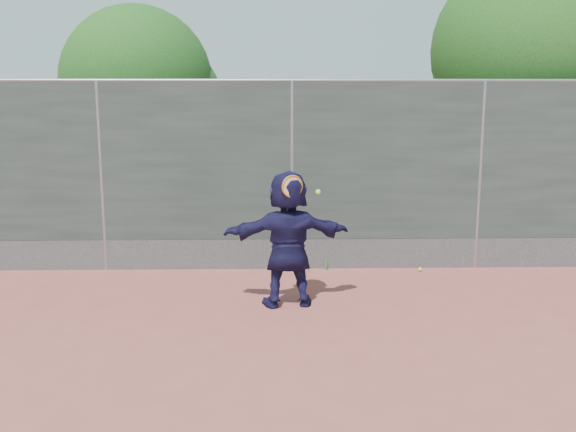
{
  "coord_description": "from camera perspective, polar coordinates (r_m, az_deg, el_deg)",
  "views": [
    {
      "loc": [
        -0.29,
        -6.58,
        2.81
      ],
      "look_at": [
        -0.1,
        1.69,
        1.22
      ],
      "focal_mm": 40.0,
      "sensor_mm": 36.0,
      "label": 1
    }
  ],
  "objects": [
    {
      "name": "weed_clump",
      "position": [
        10.33,
        2.0,
        -4.13
      ],
      "size": [
        0.68,
        0.07,
        0.3
      ],
      "color": "#387226",
      "rests_on": "ground"
    },
    {
      "name": "ground",
      "position": [
        7.16,
        1.17,
        -12.23
      ],
      "size": [
        80.0,
        80.0,
        0.0
      ],
      "primitive_type": "plane",
      "color": "#9E4C42",
      "rests_on": "ground"
    },
    {
      "name": "swing_action",
      "position": [
        8.16,
        0.59,
        2.47
      ],
      "size": [
        0.5,
        0.16,
        0.51
      ],
      "color": "#C16E12",
      "rests_on": "ground"
    },
    {
      "name": "player",
      "position": [
        8.49,
        0.0,
        -2.02
      ],
      "size": [
        1.75,
        0.74,
        1.83
      ],
      "primitive_type": "imported",
      "rotation": [
        0.0,
        0.0,
        3.26
      ],
      "color": "#17153C",
      "rests_on": "ground"
    },
    {
      "name": "fence",
      "position": [
        10.16,
        0.36,
        3.94
      ],
      "size": [
        20.0,
        0.06,
        3.03
      ],
      "color": "#38423D",
      "rests_on": "ground"
    },
    {
      "name": "tree_right",
      "position": [
        13.31,
        21.22,
        13.1
      ],
      "size": [
        3.78,
        3.6,
        5.39
      ],
      "color": "#382314",
      "rests_on": "ground"
    },
    {
      "name": "tree_left",
      "position": [
        13.38,
        -12.56,
        11.18
      ],
      "size": [
        3.15,
        3.0,
        4.53
      ],
      "color": "#382314",
      "rests_on": "ground"
    },
    {
      "name": "ball_ground",
      "position": [
        10.51,
        11.67,
        -4.66
      ],
      "size": [
        0.07,
        0.07,
        0.07
      ],
      "primitive_type": "sphere",
      "color": "#AEDB30",
      "rests_on": "ground"
    }
  ]
}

